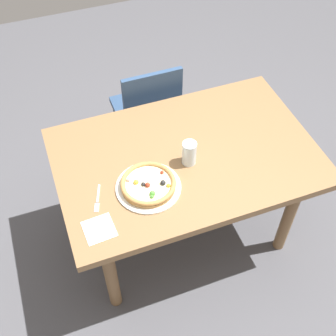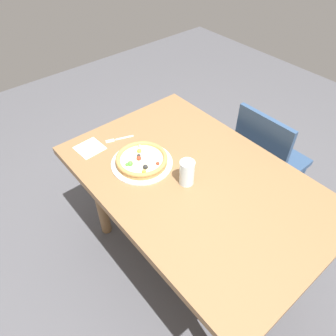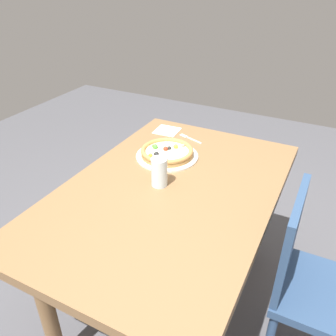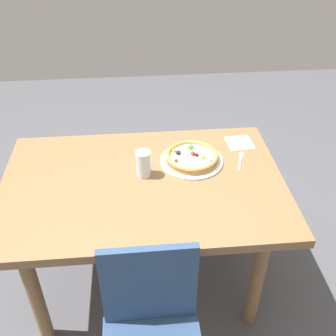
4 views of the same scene
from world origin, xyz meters
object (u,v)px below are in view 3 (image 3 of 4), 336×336
dining_table (169,206)px  plate (167,156)px  napkin (167,131)px  chair_near (312,283)px  pizza (167,152)px  fork (189,138)px  drinking_glass (159,172)px

dining_table → plate: plate is taller
plate → napkin: size_ratio=2.34×
chair_near → napkin: chair_near is taller
plate → napkin: 0.33m
plate → pizza: pizza is taller
dining_table → fork: bearing=14.4°
dining_table → pizza: (0.26, 0.15, 0.13)m
plate → napkin: plate is taller
chair_near → plate: chair_near is taller
chair_near → fork: bearing=-123.2°
drinking_glass → plate: bearing=19.7°
pizza → dining_table: bearing=-150.8°
chair_near → pizza: size_ratio=3.25×
pizza → fork: (0.26, -0.01, -0.03)m
chair_near → drinking_glass: drinking_glass is taller
pizza → chair_near: bearing=-107.8°
dining_table → chair_near: chair_near is taller
plate → napkin: (0.29, 0.15, -0.00)m
plate → pizza: (-0.00, 0.00, 0.03)m
chair_near → fork: size_ratio=5.58×
plate → napkin: bearing=27.3°
fork → dining_table: bearing=123.8°
dining_table → drinking_glass: (0.01, 0.05, 0.17)m
chair_near → plate: (0.26, 0.82, 0.27)m
dining_table → pizza: bearing=29.2°
pizza → plate: bearing=-70.4°
fork → napkin: (0.03, 0.16, -0.00)m
drinking_glass → dining_table: bearing=-98.7°
fork → drinking_glass: 0.52m
pizza → fork: bearing=-2.7°
napkin → drinking_glass: bearing=-156.1°
pizza → drinking_glass: drinking_glass is taller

